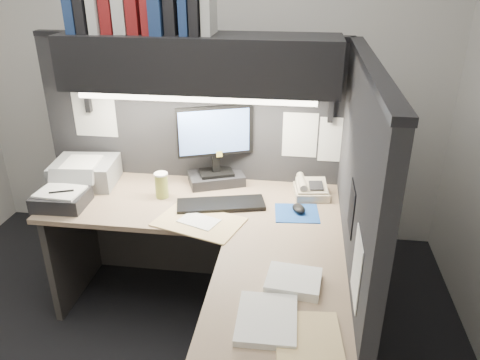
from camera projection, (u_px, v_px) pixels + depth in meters
The scene contains 20 objects.
wall_back at pixel (206, 63), 3.34m from camera, with size 3.50×0.04×2.70m, color beige.
partition_back at pixel (195, 165), 3.06m from camera, with size 1.90×0.06×1.60m, color black.
partition_right at pixel (352, 236), 2.26m from camera, with size 0.06×1.50×1.60m, color black.
desk at pixel (234, 308), 2.32m from camera, with size 1.70×1.53×0.73m.
overhead_shelf at pixel (199, 62), 2.59m from camera, with size 1.55×0.34×0.30m, color black.
task_light_tube at pixel (195, 99), 2.53m from camera, with size 0.04×0.04×1.32m, color white.
monitor at pixel (216, 154), 2.88m from camera, with size 0.45×0.32×0.50m.
keyboard at pixel (221, 204), 2.68m from camera, with size 0.50×0.17×0.02m, color black.
mousepad at pixel (297, 213), 2.61m from camera, with size 0.24×0.22×0.00m, color #1B4696.
mouse at pixel (299, 208), 2.61m from camera, with size 0.07×0.10×0.04m, color black.
telephone at pixel (311, 190), 2.79m from camera, with size 0.19×0.20×0.08m, color #B5A68B.
coffee_cup at pixel (162, 186), 2.76m from camera, with size 0.08×0.08×0.14m, color #C9B850.
printer at pixel (86, 172), 2.94m from camera, with size 0.38×0.32×0.15m, color gray.
notebook_stack at pixel (61, 199), 2.67m from camera, with size 0.28×0.24×0.09m, color black.
open_folder at pixel (199, 222), 2.52m from camera, with size 0.45×0.29×0.01m, color tan.
paper_stack_a at pixel (293, 281), 2.02m from camera, with size 0.23×0.20×0.04m, color white.
paper_stack_b at pixel (267, 319), 1.81m from camera, with size 0.23×0.29×0.03m, color white.
manila_stack at pixel (309, 341), 1.72m from camera, with size 0.24×0.31×0.02m, color tan.
binder_row at pixel (139, 6), 2.50m from camera, with size 0.79×0.25×0.30m.
pinned_papers at pixel (248, 152), 2.57m from camera, with size 1.76×1.31×0.51m.
Camera 1 is at (0.71, -1.81, 2.00)m, focal length 35.00 mm.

